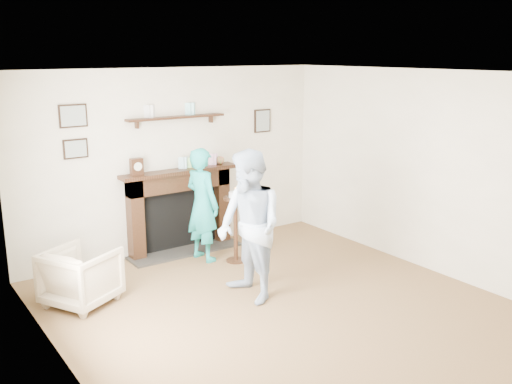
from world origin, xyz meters
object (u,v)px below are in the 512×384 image
(armchair, at_px, (83,303))
(pedestal_table, at_px, (236,216))
(man, at_px, (250,298))
(woman, at_px, (204,259))

(armchair, height_order, pedestal_table, pedestal_table)
(man, height_order, pedestal_table, pedestal_table)
(armchair, distance_m, woman, 1.84)
(armchair, height_order, woman, woman)
(man, xyz_separation_m, pedestal_table, (0.51, 1.08, 0.62))
(man, bearing_deg, woman, 173.70)
(man, distance_m, woman, 1.41)
(woman, bearing_deg, man, 161.12)
(woman, height_order, pedestal_table, pedestal_table)
(man, height_order, woman, man)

